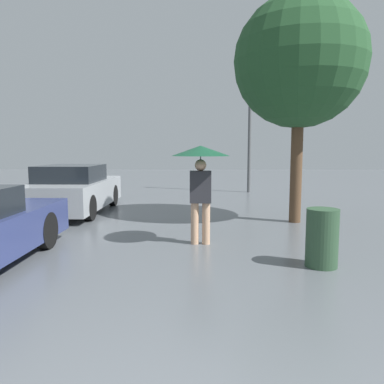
{
  "coord_description": "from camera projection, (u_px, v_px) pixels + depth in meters",
  "views": [
    {
      "loc": [
        0.09,
        -1.12,
        1.7
      ],
      "look_at": [
        -0.05,
        5.45,
        0.94
      ],
      "focal_mm": 35.0,
      "sensor_mm": 36.0,
      "label": 1
    }
  ],
  "objects": [
    {
      "name": "trash_bin",
      "position": [
        322.0,
        238.0,
        5.38
      ],
      "size": [
        0.46,
        0.46,
        0.85
      ],
      "color": "#2D4C33",
      "rests_on": "ground_plane"
    },
    {
      "name": "parked_car_farthest",
      "position": [
        74.0,
        190.0,
        10.0
      ],
      "size": [
        1.71,
        3.87,
        1.27
      ],
      "color": "#9EA3A8",
      "rests_on": "ground_plane"
    },
    {
      "name": "tree",
      "position": [
        300.0,
        62.0,
        8.31
      ],
      "size": [
        2.93,
        2.93,
        5.09
      ],
      "color": "brown",
      "rests_on": "ground_plane"
    },
    {
      "name": "pedestrian",
      "position": [
        201.0,
        165.0,
        6.56
      ],
      "size": [
        1.02,
        1.02,
        1.75
      ],
      "color": "tan",
      "rests_on": "ground_plane"
    },
    {
      "name": "street_lamp",
      "position": [
        250.0,
        120.0,
        14.45
      ],
      "size": [
        0.25,
        0.25,
        4.99
      ],
      "color": "#515456",
      "rests_on": "ground_plane"
    }
  ]
}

